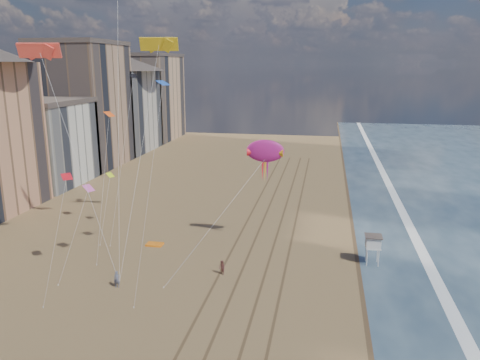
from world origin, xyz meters
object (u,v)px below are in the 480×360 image
lifeguard_stand (373,242)px  kite_flyer_a (117,279)px  show_kite (265,151)px  kite_flyer_b (222,268)px  grounded_kite (155,244)px

lifeguard_stand → kite_flyer_a: 30.14m
lifeguard_stand → kite_flyer_a: size_ratio=1.92×
show_kite → kite_flyer_a: (-14.14, -14.60, -11.97)m
show_kite → kite_flyer_a: size_ratio=10.78×
kite_flyer_b → lifeguard_stand: bearing=62.4°
lifeguard_stand → grounded_kite: bearing=178.1°
kite_flyer_a → kite_flyer_b: size_ratio=1.10×
kite_flyer_a → show_kite: bearing=36.5°
grounded_kite → kite_flyer_b: bearing=-32.5°
kite_flyer_a → kite_flyer_b: bearing=16.9°
lifeguard_stand → grounded_kite: 28.33m
show_kite → kite_flyer_b: (-3.61, -9.39, -12.06)m
grounded_kite → show_kite: (14.51, 2.23, 12.79)m
kite_flyer_a → lifeguard_stand: bearing=12.9°
show_kite → lifeguard_stand: bearing=-12.9°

